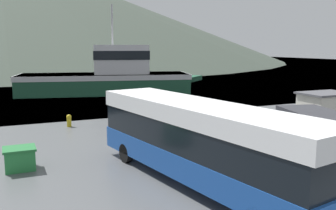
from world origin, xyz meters
The scene contains 9 objects.
water_surface centered at (0.00, 143.16, 0.00)m, with size 240.00×240.00×0.00m, color #3D5160.
hill_backdrop centered at (-6.69, 155.91, 20.22)m, with size 210.90×210.90×40.45m, color #3D473D.
tour_bus centered at (-0.64, 8.18, 1.84)m, with size 4.61×12.23×3.26m.
delivery_van centered at (6.12, 9.30, 1.27)m, with size 3.64×6.32×2.39m.
fishing_boat centered at (3.66, 38.10, 2.02)m, with size 20.20×10.30×10.16m.
storage_bin centered at (-7.14, 12.97, 0.51)m, with size 1.39×1.22×1.01m.
dock_kiosk centered at (12.04, 13.92, 1.22)m, with size 3.37×2.46×2.41m.
small_boat centered at (18.64, 47.50, 0.37)m, with size 6.97×6.43×0.74m.
mooring_bollard centered at (-3.66, 21.27, 0.46)m, with size 0.34×0.34×0.85m.
Camera 1 is at (-7.59, -4.42, 5.47)m, focal length 40.00 mm.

